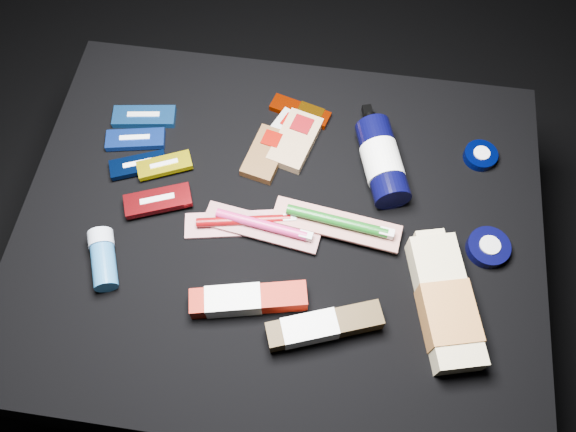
# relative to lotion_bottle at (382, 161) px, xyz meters

# --- Properties ---
(ground) EXTENTS (3.00, 3.00, 0.00)m
(ground) POSITION_rel_lotion_bottle_xyz_m (-0.18, -0.14, -0.44)
(ground) COLOR black
(ground) RESTS_ON ground
(cloth_table) EXTENTS (0.98, 0.78, 0.40)m
(cloth_table) POSITION_rel_lotion_bottle_xyz_m (-0.18, -0.14, -0.24)
(cloth_table) COLOR black
(cloth_table) RESTS_ON ground
(luna_bar_0) EXTENTS (0.13, 0.07, 0.02)m
(luna_bar_0) POSITION_rel_lotion_bottle_xyz_m (-0.49, 0.06, -0.03)
(luna_bar_0) COLOR #154A91
(luna_bar_0) RESTS_ON cloth_table
(luna_bar_1) EXTENTS (0.12, 0.07, 0.02)m
(luna_bar_1) POSITION_rel_lotion_bottle_xyz_m (-0.49, -0.00, -0.03)
(luna_bar_1) COLOR #1335A0
(luna_bar_1) RESTS_ON cloth_table
(luna_bar_2) EXTENTS (0.12, 0.08, 0.01)m
(luna_bar_2) POSITION_rel_lotion_bottle_xyz_m (-0.47, -0.06, -0.02)
(luna_bar_2) COLOR black
(luna_bar_2) RESTS_ON cloth_table
(luna_bar_3) EXTENTS (0.11, 0.08, 0.01)m
(luna_bar_3) POSITION_rel_lotion_bottle_xyz_m (-0.42, -0.06, -0.02)
(luna_bar_3) COLOR yellow
(luna_bar_3) RESTS_ON cloth_table
(luna_bar_4) EXTENTS (0.13, 0.09, 0.02)m
(luna_bar_4) POSITION_rel_lotion_bottle_xyz_m (-0.41, -0.14, -0.02)
(luna_bar_4) COLOR maroon
(luna_bar_4) RESTS_ON cloth_table
(clif_bar_0) EXTENTS (0.09, 0.13, 0.02)m
(clif_bar_0) POSITION_rel_lotion_bottle_xyz_m (-0.22, 0.01, -0.03)
(clif_bar_0) COLOR brown
(clif_bar_0) RESTS_ON cloth_table
(clif_bar_1) EXTENTS (0.10, 0.12, 0.02)m
(clif_bar_1) POSITION_rel_lotion_bottle_xyz_m (-0.20, 0.06, -0.03)
(clif_bar_1) COLOR #AAA9A2
(clif_bar_1) RESTS_ON cloth_table
(clif_bar_2) EXTENTS (0.10, 0.15, 0.02)m
(clif_bar_2) POSITION_rel_lotion_bottle_xyz_m (-0.17, 0.04, -0.02)
(clif_bar_2) COLOR tan
(clif_bar_2) RESTS_ON cloth_table
(power_bar) EXTENTS (0.13, 0.07, 0.02)m
(power_bar) POSITION_rel_lotion_bottle_xyz_m (-0.17, 0.11, -0.03)
(power_bar) COLOR #861800
(power_bar) RESTS_ON cloth_table
(lotion_bottle) EXTENTS (0.12, 0.23, 0.07)m
(lotion_bottle) POSITION_rel_lotion_bottle_xyz_m (0.00, 0.00, 0.00)
(lotion_bottle) COLOR black
(lotion_bottle) RESTS_ON cloth_table
(cream_tin_upper) EXTENTS (0.06, 0.06, 0.02)m
(cream_tin_upper) POSITION_rel_lotion_bottle_xyz_m (0.19, 0.06, -0.03)
(cream_tin_upper) COLOR black
(cream_tin_upper) RESTS_ON cloth_table
(cream_tin_lower) EXTENTS (0.08, 0.08, 0.02)m
(cream_tin_lower) POSITION_rel_lotion_bottle_xyz_m (0.21, -0.14, -0.02)
(cream_tin_lower) COLOR black
(cream_tin_lower) RESTS_ON cloth_table
(bodywash_bottle) EXTENTS (0.14, 0.25, 0.05)m
(bodywash_bottle) POSITION_rel_lotion_bottle_xyz_m (0.13, -0.26, -0.01)
(bodywash_bottle) COLOR beige
(bodywash_bottle) RESTS_ON cloth_table
(deodorant_stick) EXTENTS (0.08, 0.12, 0.05)m
(deodorant_stick) POSITION_rel_lotion_bottle_xyz_m (-0.48, -0.26, -0.01)
(deodorant_stick) COLOR #215D92
(deodorant_stick) RESTS_ON cloth_table
(toothbrush_pack_0) EXTENTS (0.23, 0.09, 0.02)m
(toothbrush_pack_0) POSITION_rel_lotion_bottle_xyz_m (-0.24, -0.15, -0.03)
(toothbrush_pack_0) COLOR silver
(toothbrush_pack_0) RESTS_ON cloth_table
(toothbrush_pack_1) EXTENTS (0.22, 0.08, 0.02)m
(toothbrush_pack_1) POSITION_rel_lotion_bottle_xyz_m (-0.20, -0.16, -0.02)
(toothbrush_pack_1) COLOR #B1ACA5
(toothbrush_pack_1) RESTS_ON cloth_table
(toothbrush_pack_2) EXTENTS (0.24, 0.09, 0.03)m
(toothbrush_pack_2) POSITION_rel_lotion_bottle_xyz_m (-0.07, -0.14, -0.01)
(toothbrush_pack_2) COLOR beige
(toothbrush_pack_2) RESTS_ON cloth_table
(toothpaste_carton_red) EXTENTS (0.21, 0.09, 0.04)m
(toothpaste_carton_red) POSITION_rel_lotion_bottle_xyz_m (-0.22, -0.30, -0.02)
(toothpaste_carton_red) COLOR #901205
(toothpaste_carton_red) RESTS_ON cloth_table
(toothpaste_carton_green) EXTENTS (0.20, 0.11, 0.04)m
(toothpaste_carton_green) POSITION_rel_lotion_bottle_xyz_m (-0.08, -0.33, -0.01)
(toothpaste_carton_green) COLOR #382710
(toothpaste_carton_green) RESTS_ON cloth_table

